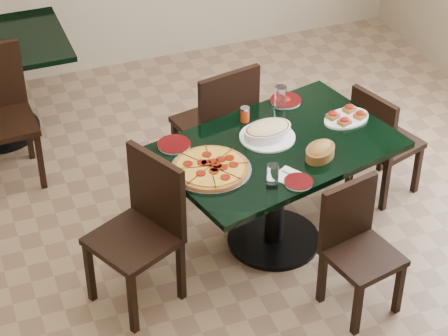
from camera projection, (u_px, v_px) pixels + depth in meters
name	position (u px, v px, depth m)	size (l,w,h in m)	color
floor	(240.00, 264.00, 5.45)	(5.50, 5.50, 0.00)	#836B4B
main_table	(277.00, 170.00, 5.30)	(1.56, 1.20, 0.75)	black
chair_far	(220.00, 121.00, 5.80)	(0.52, 0.52, 0.95)	black
chair_near	(356.00, 242.00, 4.95)	(0.45, 0.45, 0.80)	black
chair_right	(380.00, 139.00, 5.78)	(0.48, 0.48, 0.81)	black
chair_left	(144.00, 223.00, 4.95)	(0.58, 0.58, 0.93)	black
pepperoni_pizza	(211.00, 168.00, 4.97)	(0.47, 0.47, 0.04)	#B1B1B8
lasagna_casserole	(267.00, 131.00, 5.23)	(0.34, 0.34, 0.09)	white
bread_basket	(320.00, 151.00, 5.07)	(0.27, 0.25, 0.09)	brown
bruschetta_platter	(347.00, 116.00, 5.40)	(0.35, 0.28, 0.05)	white
side_plate_near	(299.00, 182.00, 4.88)	(0.16, 0.16, 0.02)	white
side_plate_far_r	(286.00, 100.00, 5.59)	(0.20, 0.20, 0.03)	white
side_plate_far_l	(174.00, 144.00, 5.18)	(0.20, 0.20, 0.02)	white
napkin_setting	(289.00, 176.00, 4.93)	(0.21, 0.21, 0.01)	white
water_glass_a	(280.00, 98.00, 5.48)	(0.07, 0.07, 0.16)	white
water_glass_b	(273.00, 176.00, 4.82)	(0.07, 0.07, 0.14)	white
pepper_shaker	(245.00, 114.00, 5.37)	(0.06, 0.06, 0.10)	#C23C14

